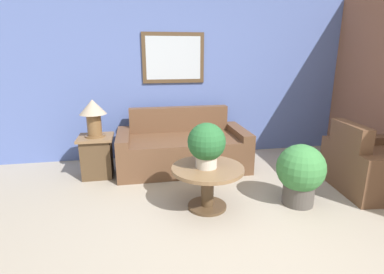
% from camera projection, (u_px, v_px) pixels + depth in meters
% --- Properties ---
extents(ground_plane, '(20.00, 20.00, 0.00)m').
position_uv_depth(ground_plane, '(260.00, 252.00, 2.66)').
color(ground_plane, gray).
extents(wall_back, '(6.99, 0.09, 2.60)m').
position_uv_depth(wall_back, '(197.00, 78.00, 4.95)').
color(wall_back, '#5166A8').
rests_on(wall_back, ground_plane).
extents(couch_main, '(1.92, 0.95, 0.88)m').
position_uv_depth(couch_main, '(183.00, 149.00, 4.56)').
color(couch_main, brown).
rests_on(couch_main, ground_plane).
extents(armchair, '(1.06, 1.11, 0.88)m').
position_uv_depth(armchair, '(373.00, 168.00, 3.82)').
color(armchair, brown).
rests_on(armchair, ground_plane).
extents(coffee_table, '(0.81, 0.81, 0.49)m').
position_uv_depth(coffee_table, '(208.00, 178.00, 3.34)').
color(coffee_table, '#4C3823').
rests_on(coffee_table, ground_plane).
extents(side_table, '(0.47, 0.47, 0.59)m').
position_uv_depth(side_table, '(97.00, 156.00, 4.24)').
color(side_table, '#4C3823').
rests_on(side_table, ground_plane).
extents(table_lamp, '(0.36, 0.36, 0.52)m').
position_uv_depth(table_lamp, '(93.00, 113.00, 4.07)').
color(table_lamp, brown).
rests_on(table_lamp, side_table).
extents(potted_plant_on_table, '(0.42, 0.42, 0.50)m').
position_uv_depth(potted_plant_on_table, '(207.00, 144.00, 3.23)').
color(potted_plant_on_table, beige).
rests_on(potted_plant_on_table, coffee_table).
extents(potted_plant_floor, '(0.55, 0.55, 0.72)m').
position_uv_depth(potted_plant_floor, '(300.00, 172.00, 3.42)').
color(potted_plant_floor, '#4C4742').
rests_on(potted_plant_floor, ground_plane).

